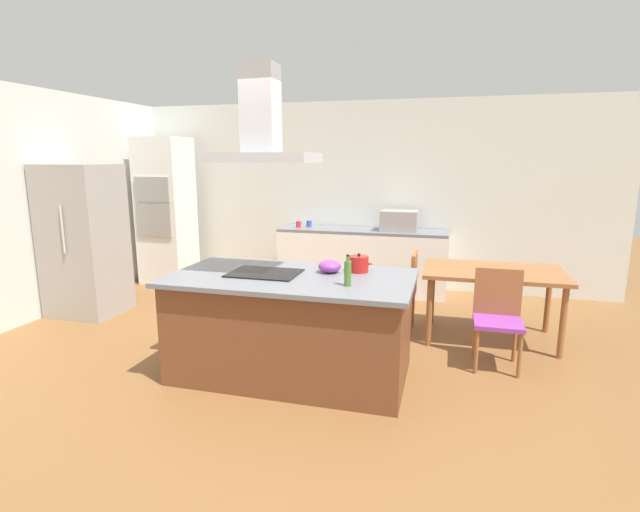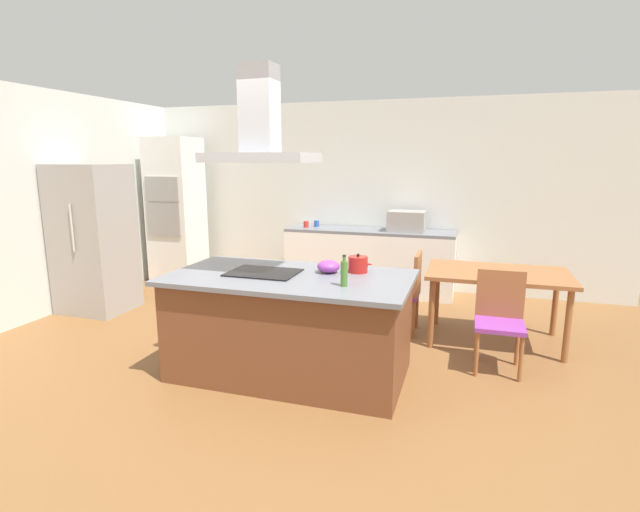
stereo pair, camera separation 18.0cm
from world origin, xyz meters
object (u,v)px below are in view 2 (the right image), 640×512
object	(u,v)px
tea_kettle	(358,264)
coffee_mug_red	(306,224)
chair_at_left_end	(407,287)
range_hood	(260,131)
olive_oil_bottle	(344,273)
mixing_bowl	(328,266)
chair_facing_island	(500,314)
coffee_mug_blue	(317,224)
cooktop	(263,273)
countertop_microwave	(407,221)
wall_oven_stack	(176,210)
refrigerator	(94,239)
dining_table	(498,279)

from	to	relation	value
tea_kettle	coffee_mug_red	distance (m)	2.89
chair_at_left_end	range_hood	world-z (taller)	range_hood
olive_oil_bottle	mixing_bowl	xyz separation A→B (m)	(-0.25, 0.40, -0.05)
coffee_mug_red	chair_facing_island	bearing A→B (deg)	-39.50
coffee_mug_blue	olive_oil_bottle	bearing A→B (deg)	-68.41
tea_kettle	coffee_mug_blue	bearing A→B (deg)	115.09
coffee_mug_red	coffee_mug_blue	size ratio (longest dim) A/B	1.00
cooktop	countertop_microwave	distance (m)	3.01
coffee_mug_blue	tea_kettle	bearing A→B (deg)	-64.91
coffee_mug_red	wall_oven_stack	distance (m)	2.08
wall_oven_stack	chair_facing_island	xyz separation A→B (m)	(4.66, -1.95, -0.59)
tea_kettle	refrigerator	world-z (taller)	refrigerator
coffee_mug_blue	chair_facing_island	distance (m)	3.37
coffee_mug_blue	range_hood	size ratio (longest dim) A/B	0.10
olive_oil_bottle	refrigerator	xyz separation A→B (m)	(-3.52, 1.20, -0.10)
cooktop	chair_facing_island	distance (m)	2.16
wall_oven_stack	olive_oil_bottle	bearing A→B (deg)	-39.69
tea_kettle	refrigerator	bearing A→B (deg)	168.61
wall_oven_stack	cooktop	bearing A→B (deg)	-44.88
mixing_bowl	dining_table	world-z (taller)	mixing_bowl
coffee_mug_red	dining_table	xyz separation A→B (m)	(2.59, -1.47, -0.28)
olive_oil_bottle	dining_table	size ratio (longest dim) A/B	0.18
refrigerator	cooktop	bearing A→B (deg)	-19.96
wall_oven_stack	refrigerator	xyz separation A→B (m)	(-0.08, -1.65, -0.19)
tea_kettle	coffee_mug_blue	size ratio (longest dim) A/B	2.47
wall_oven_stack	mixing_bowl	bearing A→B (deg)	-37.53
coffee_mug_red	refrigerator	bearing A→B (deg)	-139.39
olive_oil_bottle	refrigerator	world-z (taller)	refrigerator
cooktop	dining_table	xyz separation A→B (m)	(2.00, 1.36, -0.24)
refrigerator	dining_table	world-z (taller)	refrigerator
coffee_mug_red	coffee_mug_blue	distance (m)	0.17
dining_table	chair_facing_island	world-z (taller)	chair_facing_island
countertop_microwave	range_hood	world-z (taller)	range_hood
cooktop	countertop_microwave	xyz separation A→B (m)	(0.86, 2.88, 0.13)
mixing_bowl	coffee_mug_red	world-z (taller)	mixing_bowl
tea_kettle	chair_facing_island	bearing A→B (deg)	18.61
tea_kettle	dining_table	bearing A→B (deg)	41.40
coffee_mug_red	refrigerator	xyz separation A→B (m)	(-2.15, -1.84, -0.03)
coffee_mug_blue	chair_facing_island	bearing A→B (deg)	-42.38
cooktop	range_hood	world-z (taller)	range_hood
coffee_mug_red	wall_oven_stack	world-z (taller)	wall_oven_stack
mixing_bowl	wall_oven_stack	size ratio (longest dim) A/B	0.09
wall_oven_stack	refrigerator	bearing A→B (deg)	-92.77
coffee_mug_red	olive_oil_bottle	bearing A→B (deg)	-65.69
range_hood	refrigerator	bearing A→B (deg)	160.04
olive_oil_bottle	chair_at_left_end	world-z (taller)	olive_oil_bottle
tea_kettle	coffee_mug_blue	xyz separation A→B (m)	(-1.25, 2.66, -0.03)
chair_at_left_end	range_hood	distance (m)	2.36
range_hood	countertop_microwave	bearing A→B (deg)	73.33
cooktop	coffee_mug_red	xyz separation A→B (m)	(-0.59, 2.83, 0.04)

